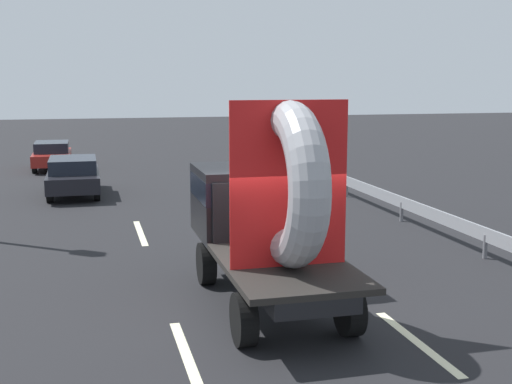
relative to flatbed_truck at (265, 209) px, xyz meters
The scene contains 9 objects.
ground_plane 1.81m from the flatbed_truck, 84.01° to the right, with size 120.00×120.00×0.00m, color black.
flatbed_truck is the anchor object (origin of this frame).
distant_sedan 12.97m from the flatbed_truck, 105.72° to the left, with size 1.72×4.02×1.31m.
guardrail 6.71m from the flatbed_truck, 32.92° to the left, with size 0.10×16.47×0.71m.
lane_dash_left_near 3.30m from the flatbed_truck, 128.20° to the right, with size 2.88×0.16×0.01m, color beige.
lane_dash_left_far 6.50m from the flatbed_truck, 106.22° to the left, with size 2.92×0.16×0.01m, color beige.
lane_dash_right_near 3.49m from the flatbed_truck, 54.97° to the right, with size 2.64×0.16×0.01m, color beige.
lane_dash_right_far 5.77m from the flatbed_truck, 71.47° to the left, with size 2.35×0.16×0.01m, color beige.
oncoming_car 20.30m from the flatbed_truck, 102.88° to the left, with size 1.60×3.73×1.22m.
Camera 1 is at (-3.12, -10.72, 3.99)m, focal length 46.99 mm.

